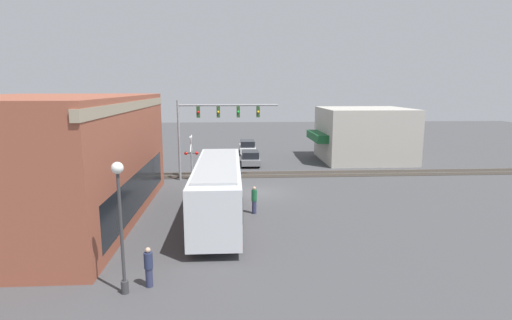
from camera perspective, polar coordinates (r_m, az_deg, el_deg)
The scene contains 12 objects.
ground_plane at distance 29.67m, azimuth 0.45°, elevation -4.63°, with size 120.00×120.00×0.00m, color #424244.
brick_building at distance 26.06m, azimuth -27.85°, elevation 0.15°, with size 17.03×10.57×7.19m.
shop_building at distance 43.64m, azimuth 15.10°, elevation 3.54°, with size 8.35×10.02×5.52m.
city_bus at distance 23.31m, azimuth -5.44°, elevation -4.07°, with size 11.81×2.59×3.42m.
traffic_signal_gantry at distance 33.08m, azimuth -6.33°, elevation 5.73°, with size 0.42×8.26×6.63m.
crossing_signal at distance 33.41m, azimuth -9.22°, elevation 0.96°, with size 1.41×1.18×3.81m.
streetlamp at distance 15.51m, azimuth -18.80°, elevation -7.70°, with size 0.44×0.44×5.06m.
rail_track_near at distance 35.49m, azimuth -0.19°, elevation -2.08°, with size 2.60×60.00×0.15m.
parked_car_grey at distance 39.75m, azimuth -0.84°, elevation 0.22°, with size 4.21×1.82×1.45m.
parked_car_white at distance 46.87m, azimuth -1.23°, elevation 1.82°, with size 4.49×1.82×1.54m.
pedestrian_by_lamp at distance 16.53m, azimuth -15.08°, elevation -14.53°, with size 0.34×0.34×1.62m.
pedestrian_near_bus at distance 24.58m, azimuth -0.26°, elevation -5.70°, with size 0.34×0.34×1.71m.
Camera 1 is at (-28.60, 1.92, 7.68)m, focal length 28.00 mm.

